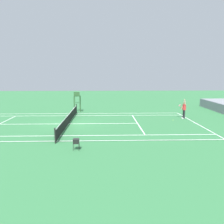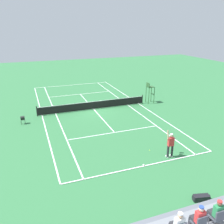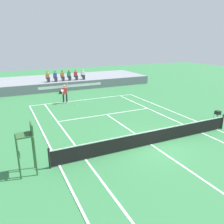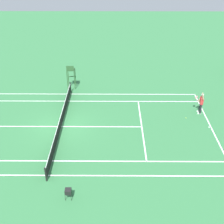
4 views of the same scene
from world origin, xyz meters
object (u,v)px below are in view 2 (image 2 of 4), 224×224
tennis_ball (150,150)px  umpire_chair (150,90)px  tennis_player (171,145)px  equipment_bag (201,198)px  spectator_seated_3 (216,213)px  spectator_seated_4 (198,219)px  ball_hopper (23,118)px

tennis_ball → umpire_chair: (-5.54, -10.18, 1.52)m
tennis_player → tennis_ball: size_ratio=30.63×
tennis_player → tennis_ball: bearing=-57.3°
umpire_chair → equipment_bag: bearing=70.6°
spectator_seated_3 → equipment_bag: size_ratio=1.33×
spectator_seated_4 → umpire_chair: size_ratio=0.52×
spectator_seated_4 → tennis_player: bearing=-115.8°
spectator_seated_3 → equipment_bag: 3.13m
spectator_seated_3 → ball_hopper: 18.08m
umpire_chair → ball_hopper: 14.31m
tennis_ball → umpire_chair: 11.69m
tennis_player → umpire_chair: (-4.70, -11.50, 0.56)m
tennis_ball → ball_hopper: ball_hopper is taller
umpire_chair → spectator_seated_3: bearing=68.8°
tennis_ball → equipment_bag: equipment_bag is taller
tennis_ball → equipment_bag: size_ratio=0.07×
tennis_ball → spectator_seated_4: bearing=73.4°
spectator_seated_3 → spectator_seated_4: size_ratio=1.00×
tennis_player → ball_hopper: 13.74m
umpire_chair → equipment_bag: 16.84m
spectator_seated_3 → umpire_chair: bearing=-111.2°
spectator_seated_4 → ball_hopper: size_ratio=1.81×
tennis_ball → umpire_chair: size_ratio=0.03×
spectator_seated_4 → umpire_chair: (-7.92, -18.14, -0.13)m
tennis_player → umpire_chair: umpire_chair is taller
ball_hopper → tennis_ball: bearing=135.1°
tennis_player → ball_hopper: (9.49, -9.93, -0.42)m
spectator_seated_3 → ball_hopper: bearing=-66.7°
tennis_player → spectator_seated_4: bearing=64.2°
spectator_seated_4 → spectator_seated_3: bearing=180.0°
tennis_ball → equipment_bag: 5.64m
umpire_chair → spectator_seated_4: bearing=66.4°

